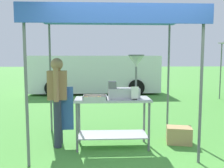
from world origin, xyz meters
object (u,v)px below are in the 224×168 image
donut_cart (113,112)px  menu_sign (135,94)px  vendor (58,97)px  donut_tray (95,98)px  supply_crate (179,135)px  van_white (95,74)px  stall_canopy (112,20)px  donut_fryer (127,82)px

donut_cart → menu_sign: 0.54m
vendor → donut_tray: bearing=-20.9°
supply_crate → van_white: 7.16m
stall_canopy → menu_sign: (0.38, -0.26, -1.29)m
stall_canopy → donut_cart: bearing=-90.0°
donut_tray → donut_fryer: 0.66m
donut_fryer → stall_canopy: bearing=166.3°
menu_sign → supply_crate: (0.89, 0.27, -0.83)m
donut_cart → donut_tray: size_ratio=3.28×
supply_crate → stall_canopy: bearing=-179.3°
donut_fryer → vendor: donut_fryer is taller
menu_sign → van_white: size_ratio=0.04×
donut_cart → supply_crate: donut_cart is taller
supply_crate → van_white: bearing=104.0°
stall_canopy → vendor: size_ratio=1.73×
vendor → van_white: bearing=85.6°
donut_cart → donut_tray: (-0.32, -0.13, 0.28)m
donut_cart → vendor: vendor is taller
donut_fryer → supply_crate: 1.44m
donut_tray → van_white: van_white is taller
donut_fryer → van_white: 7.04m
donut_tray → menu_sign: (0.70, -0.03, 0.07)m
menu_sign → supply_crate: menu_sign is taller
donut_cart → donut_fryer: bearing=7.7°
donut_tray → vendor: (-0.67, 0.26, -0.01)m
stall_canopy → menu_sign: bearing=-34.3°
stall_canopy → donut_tray: bearing=-144.9°
donut_tray → supply_crate: (1.58, 0.24, -0.76)m
stall_canopy → donut_fryer: size_ratio=3.59×
menu_sign → vendor: size_ratio=0.14×
donut_cart → stall_canopy: bearing=90.0°
vendor → menu_sign: bearing=-11.9°
donut_fryer → van_white: van_white is taller
donut_tray → vendor: 0.72m
vendor → supply_crate: size_ratio=3.14×
donut_fryer → van_white: (-0.72, 6.99, -0.31)m
donut_fryer → supply_crate: size_ratio=1.52×
van_white → donut_cart: bearing=-86.3°
stall_canopy → vendor: 1.69m
donut_fryer → menu_sign: size_ratio=3.41×
stall_canopy → supply_crate: (1.26, 0.02, -2.12)m
donut_tray → menu_sign: bearing=-2.7°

